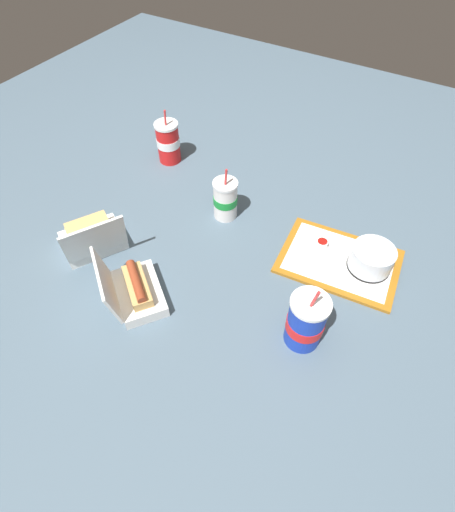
{
  "coord_description": "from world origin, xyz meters",
  "views": [
    {
      "loc": [
        0.43,
        -0.67,
        1.0
      ],
      "look_at": [
        0.02,
        0.02,
        0.05
      ],
      "focal_mm": 28.0,
      "sensor_mm": 36.0,
      "label": 1
    }
  ],
  "objects_px": {
    "plastic_fork": "(322,236)",
    "soda_cup_back": "(225,199)",
    "clamshell_hotdog_left": "(135,290)",
    "ketchup_cup": "(322,244)",
    "clamshell_sandwich_corner": "(92,237)",
    "soda_cup_corner": "(306,322)",
    "food_tray": "(339,261)",
    "soda_cup_right": "(168,142)",
    "cake_container": "(371,259)"
  },
  "relations": [
    {
      "from": "clamshell_sandwich_corner",
      "to": "ketchup_cup",
      "type": "bearing_deg",
      "value": 29.98
    },
    {
      "from": "food_tray",
      "to": "soda_cup_right",
      "type": "xyz_separation_m",
      "value": [
        -0.79,
        0.16,
        0.08
      ]
    },
    {
      "from": "ketchup_cup",
      "to": "clamshell_sandwich_corner",
      "type": "distance_m",
      "value": 0.75
    },
    {
      "from": "soda_cup_right",
      "to": "food_tray",
      "type": "bearing_deg",
      "value": -11.78
    },
    {
      "from": "food_tray",
      "to": "plastic_fork",
      "type": "xyz_separation_m",
      "value": [
        -0.09,
        0.07,
        0.01
      ]
    },
    {
      "from": "clamshell_sandwich_corner",
      "to": "soda_cup_corner",
      "type": "height_order",
      "value": "soda_cup_corner"
    },
    {
      "from": "soda_cup_back",
      "to": "cake_container",
      "type": "bearing_deg",
      "value": 2.09
    },
    {
      "from": "ketchup_cup",
      "to": "clamshell_hotdog_left",
      "type": "height_order",
      "value": "clamshell_hotdog_left"
    },
    {
      "from": "plastic_fork",
      "to": "soda_cup_right",
      "type": "xyz_separation_m",
      "value": [
        -0.7,
        0.1,
        0.07
      ]
    },
    {
      "from": "ketchup_cup",
      "to": "soda_cup_back",
      "type": "xyz_separation_m",
      "value": [
        -0.35,
        -0.02,
        0.05
      ]
    },
    {
      "from": "food_tray",
      "to": "clamshell_sandwich_corner",
      "type": "xyz_separation_m",
      "value": [
        -0.72,
        -0.35,
        0.04
      ]
    },
    {
      "from": "plastic_fork",
      "to": "soda_cup_back",
      "type": "height_order",
      "value": "soda_cup_back"
    },
    {
      "from": "soda_cup_corner",
      "to": "soda_cup_back",
      "type": "distance_m",
      "value": 0.54
    },
    {
      "from": "food_tray",
      "to": "ketchup_cup",
      "type": "height_order",
      "value": "ketchup_cup"
    },
    {
      "from": "clamshell_hotdog_left",
      "to": "clamshell_sandwich_corner",
      "type": "distance_m",
      "value": 0.27
    },
    {
      "from": "soda_cup_corner",
      "to": "clamshell_sandwich_corner",
      "type": "bearing_deg",
      "value": -176.99
    },
    {
      "from": "food_tray",
      "to": "plastic_fork",
      "type": "bearing_deg",
      "value": 142.56
    },
    {
      "from": "plastic_fork",
      "to": "clamshell_hotdog_left",
      "type": "bearing_deg",
      "value": -128.28
    },
    {
      "from": "cake_container",
      "to": "soda_cup_right",
      "type": "distance_m",
      "value": 0.89
    },
    {
      "from": "plastic_fork",
      "to": "food_tray",
      "type": "bearing_deg",
      "value": -38.82
    },
    {
      "from": "ketchup_cup",
      "to": "food_tray",
      "type": "bearing_deg",
      "value": -18.88
    },
    {
      "from": "plastic_fork",
      "to": "soda_cup_back",
      "type": "xyz_separation_m",
      "value": [
        -0.34,
        -0.07,
        0.06
      ]
    },
    {
      "from": "clamshell_sandwich_corner",
      "to": "soda_cup_corner",
      "type": "relative_size",
      "value": 1.09
    },
    {
      "from": "cake_container",
      "to": "soda_cup_corner",
      "type": "bearing_deg",
      "value": -103.6
    },
    {
      "from": "cake_container",
      "to": "soda_cup_corner",
      "type": "distance_m",
      "value": 0.34
    },
    {
      "from": "clamshell_sandwich_corner",
      "to": "food_tray",
      "type": "bearing_deg",
      "value": 25.84
    },
    {
      "from": "food_tray",
      "to": "clamshell_hotdog_left",
      "type": "xyz_separation_m",
      "value": [
        -0.47,
        -0.44,
        0.03
      ]
    },
    {
      "from": "soda_cup_corner",
      "to": "soda_cup_back",
      "type": "height_order",
      "value": "soda_cup_corner"
    },
    {
      "from": "ketchup_cup",
      "to": "clamshell_hotdog_left",
      "type": "bearing_deg",
      "value": -130.54
    },
    {
      "from": "soda_cup_right",
      "to": "soda_cup_back",
      "type": "distance_m",
      "value": 0.4
    },
    {
      "from": "soda_cup_right",
      "to": "soda_cup_corner",
      "type": "xyz_separation_m",
      "value": [
        0.8,
        -0.48,
        0.0
      ]
    },
    {
      "from": "soda_cup_corner",
      "to": "soda_cup_back",
      "type": "xyz_separation_m",
      "value": [
        -0.43,
        0.31,
        -0.01
      ]
    },
    {
      "from": "soda_cup_corner",
      "to": "clamshell_hotdog_left",
      "type": "bearing_deg",
      "value": -164.86
    },
    {
      "from": "clamshell_sandwich_corner",
      "to": "soda_cup_corner",
      "type": "bearing_deg",
      "value": 3.01
    },
    {
      "from": "food_tray",
      "to": "soda_cup_right",
      "type": "distance_m",
      "value": 0.81
    },
    {
      "from": "cake_container",
      "to": "soda_cup_back",
      "type": "xyz_separation_m",
      "value": [
        -0.51,
        -0.02,
        0.02
      ]
    },
    {
      "from": "cake_container",
      "to": "soda_cup_right",
      "type": "relative_size",
      "value": 0.6
    },
    {
      "from": "ketchup_cup",
      "to": "clamshell_hotdog_left",
      "type": "distance_m",
      "value": 0.61
    },
    {
      "from": "clamshell_hotdog_left",
      "to": "soda_cup_back",
      "type": "distance_m",
      "value": 0.45
    },
    {
      "from": "plastic_fork",
      "to": "soda_cup_corner",
      "type": "relative_size",
      "value": 0.46
    },
    {
      "from": "plastic_fork",
      "to": "soda_cup_corner",
      "type": "height_order",
      "value": "soda_cup_corner"
    },
    {
      "from": "food_tray",
      "to": "soda_cup_back",
      "type": "relative_size",
      "value": 1.9
    },
    {
      "from": "ketchup_cup",
      "to": "plastic_fork",
      "type": "bearing_deg",
      "value": 110.51
    },
    {
      "from": "food_tray",
      "to": "soda_cup_right",
      "type": "bearing_deg",
      "value": 168.22
    },
    {
      "from": "plastic_fork",
      "to": "clamshell_hotdog_left",
      "type": "height_order",
      "value": "clamshell_hotdog_left"
    },
    {
      "from": "cake_container",
      "to": "plastic_fork",
      "type": "height_order",
      "value": "cake_container"
    },
    {
      "from": "plastic_fork",
      "to": "soda_cup_right",
      "type": "distance_m",
      "value": 0.71
    },
    {
      "from": "plastic_fork",
      "to": "clamshell_sandwich_corner",
      "type": "distance_m",
      "value": 0.76
    },
    {
      "from": "plastic_fork",
      "to": "soda_cup_right",
      "type": "relative_size",
      "value": 0.49
    },
    {
      "from": "ketchup_cup",
      "to": "soda_cup_back",
      "type": "bearing_deg",
      "value": -176.18
    }
  ]
}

